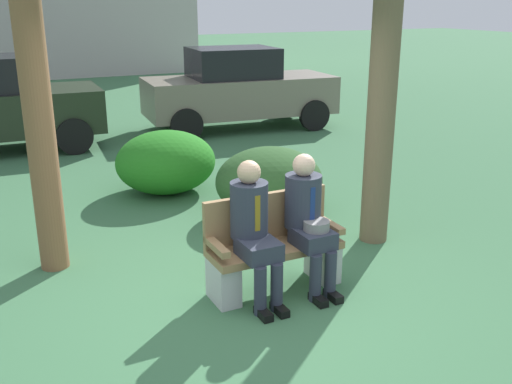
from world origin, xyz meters
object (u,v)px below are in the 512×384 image
seated_man_right (308,216)px  parked_car_far (238,89)px  shrub_near_bench (269,181)px  park_bench (273,249)px  seated_man_left (254,225)px  shrub_mid_lawn (166,162)px

seated_man_right → parked_car_far: bearing=70.1°
parked_car_far → shrub_near_bench: bearing=-110.7°
park_bench → shrub_near_bench: size_ratio=0.91×
shrub_near_bench → seated_man_left: bearing=-121.4°
seated_man_left → seated_man_right: (0.56, -0.01, -0.01)m
park_bench → parked_car_far: size_ratio=0.31×
seated_man_left → park_bench: bearing=24.5°
seated_man_left → parked_car_far: size_ratio=0.32×
shrub_near_bench → parked_car_far: (1.87, 4.93, 0.41)m
shrub_near_bench → shrub_mid_lawn: shrub_mid_lawn is taller
shrub_near_bench → seated_man_right: bearing=-107.7°
park_bench → shrub_near_bench: 2.03m
seated_man_left → shrub_near_bench: 2.28m
park_bench → seated_man_left: size_ratio=0.98×
park_bench → seated_man_left: (-0.26, -0.12, 0.33)m
park_bench → shrub_mid_lawn: size_ratio=0.89×
seated_man_left → seated_man_right: 0.56m
seated_man_left → shrub_mid_lawn: bearing=85.0°
seated_man_right → shrub_near_bench: (0.62, 1.93, -0.28)m
seated_man_right → park_bench: bearing=157.4°
seated_man_left → seated_man_right: bearing=-0.7°
park_bench → shrub_mid_lawn: bearing=89.4°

